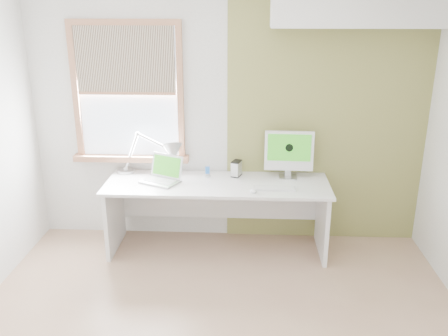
# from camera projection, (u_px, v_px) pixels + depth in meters

# --- Properties ---
(room) EXTENTS (4.04, 3.54, 2.64)m
(room) POSITION_uv_depth(u_px,v_px,m) (216.00, 177.00, 3.19)
(room) COLOR tan
(room) RESTS_ON ground
(accent_wall) EXTENTS (2.00, 0.02, 2.60)m
(accent_wall) POSITION_uv_depth(u_px,v_px,m) (327.00, 119.00, 4.79)
(accent_wall) COLOR olive
(accent_wall) RESTS_ON room
(soffit) EXTENTS (1.60, 0.40, 0.42)m
(soffit) POSITION_uv_depth(u_px,v_px,m) (361.00, 3.00, 4.26)
(soffit) COLOR white
(soffit) RESTS_ON room
(window) EXTENTS (1.20, 0.14, 1.42)m
(window) POSITION_uv_depth(u_px,v_px,m) (128.00, 93.00, 4.78)
(window) COLOR #A86E4F
(window) RESTS_ON room
(desk) EXTENTS (2.20, 0.70, 0.73)m
(desk) POSITION_uv_depth(u_px,v_px,m) (218.00, 199.00, 4.81)
(desk) COLOR white
(desk) RESTS_ON room
(desk_lamp) EXTENTS (0.76, 0.38, 0.44)m
(desk_lamp) POSITION_uv_depth(u_px,v_px,m) (164.00, 154.00, 4.80)
(desk_lamp) COLOR #B9BCBE
(desk_lamp) RESTS_ON desk
(laptop) EXTENTS (0.45, 0.41, 0.25)m
(laptop) POSITION_uv_depth(u_px,v_px,m) (163.00, 175.00, 4.72)
(laptop) COLOR #B9BCBE
(laptop) RESTS_ON desk
(phone_dock) EXTENTS (0.08, 0.08, 0.12)m
(phone_dock) POSITION_uv_depth(u_px,v_px,m) (207.00, 173.00, 4.84)
(phone_dock) COLOR #B9BCBE
(phone_dock) RESTS_ON desk
(external_drive) EXTENTS (0.12, 0.14, 0.16)m
(external_drive) POSITION_uv_depth(u_px,v_px,m) (236.00, 168.00, 4.85)
(external_drive) COLOR #B9BCBE
(external_drive) RESTS_ON desk
(imac) EXTENTS (0.49, 0.16, 0.48)m
(imac) POSITION_uv_depth(u_px,v_px,m) (289.00, 152.00, 4.76)
(imac) COLOR #B9BCBE
(imac) RESTS_ON desk
(keyboard) EXTENTS (0.40, 0.12, 0.02)m
(keyboard) POSITION_uv_depth(u_px,v_px,m) (275.00, 188.00, 4.53)
(keyboard) COLOR white
(keyboard) RESTS_ON desk
(mouse) EXTENTS (0.09, 0.11, 0.03)m
(mouse) POSITION_uv_depth(u_px,v_px,m) (253.00, 191.00, 4.45)
(mouse) COLOR white
(mouse) RESTS_ON desk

